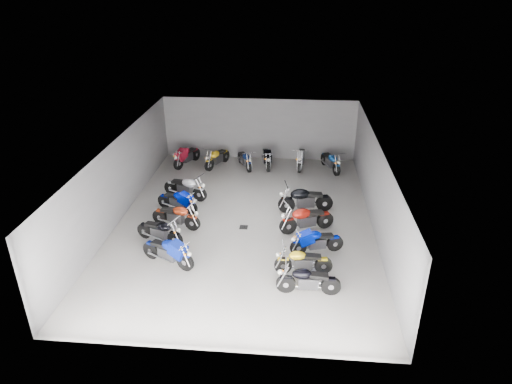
# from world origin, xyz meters

# --- Properties ---
(ground) EXTENTS (14.00, 14.00, 0.00)m
(ground) POSITION_xyz_m (0.00, 0.00, 0.00)
(ground) COLOR #9D9B95
(ground) RESTS_ON ground
(wall_back) EXTENTS (10.00, 0.10, 3.20)m
(wall_back) POSITION_xyz_m (0.00, 7.00, 1.60)
(wall_back) COLOR slate
(wall_back) RESTS_ON ground
(wall_left) EXTENTS (0.10, 14.00, 3.20)m
(wall_left) POSITION_xyz_m (-5.00, 0.00, 1.60)
(wall_left) COLOR slate
(wall_left) RESTS_ON ground
(wall_right) EXTENTS (0.10, 14.00, 3.20)m
(wall_right) POSITION_xyz_m (5.00, 0.00, 1.60)
(wall_right) COLOR slate
(wall_right) RESTS_ON ground
(ceiling) EXTENTS (10.00, 14.00, 0.04)m
(ceiling) POSITION_xyz_m (0.00, 0.00, 3.22)
(ceiling) COLOR black
(ceiling) RESTS_ON wall_back
(drain_grate) EXTENTS (0.32, 0.32, 0.01)m
(drain_grate) POSITION_xyz_m (0.00, -0.50, 0.01)
(drain_grate) COLOR black
(drain_grate) RESTS_ON ground
(motorcycle_left_b) EXTENTS (1.97, 1.00, 0.93)m
(motorcycle_left_b) POSITION_xyz_m (-2.24, -3.20, 0.50)
(motorcycle_left_b) COLOR black
(motorcycle_left_b) RESTS_ON ground
(motorcycle_left_c) EXTENTS (1.88, 0.84, 0.87)m
(motorcycle_left_c) POSITION_xyz_m (-2.92, -1.84, 0.47)
(motorcycle_left_c) COLOR black
(motorcycle_left_c) RESTS_ON ground
(motorcycle_left_d) EXTENTS (2.01, 0.69, 0.90)m
(motorcycle_left_d) POSITION_xyz_m (-2.59, -0.69, 0.49)
(motorcycle_left_d) COLOR black
(motorcycle_left_d) RESTS_ON ground
(motorcycle_left_e) EXTENTS (1.85, 0.84, 0.85)m
(motorcycle_left_e) POSITION_xyz_m (-2.86, 0.63, 0.47)
(motorcycle_left_e) COLOR black
(motorcycle_left_e) RESTS_ON ground
(motorcycle_left_f) EXTENTS (2.05, 0.88, 0.94)m
(motorcycle_left_f) POSITION_xyz_m (-2.81, 1.86, 0.51)
(motorcycle_left_f) COLOR black
(motorcycle_left_f) RESTS_ON ground
(motorcycle_right_a) EXTENTS (1.99, 0.39, 0.87)m
(motorcycle_right_a) POSITION_xyz_m (2.41, -4.35, 0.48)
(motorcycle_right_a) COLOR black
(motorcycle_right_a) RESTS_ON ground
(motorcycle_right_b) EXTENTS (1.91, 0.42, 0.84)m
(motorcycle_right_b) POSITION_xyz_m (2.26, -3.31, 0.46)
(motorcycle_right_b) COLOR black
(motorcycle_right_b) RESTS_ON ground
(motorcycle_right_c) EXTENTS (1.90, 0.69, 0.86)m
(motorcycle_right_c) POSITION_xyz_m (2.74, -2.06, 0.47)
(motorcycle_right_c) COLOR black
(motorcycle_right_c) RESTS_ON ground
(motorcycle_right_d) EXTENTS (2.08, 0.97, 0.97)m
(motorcycle_right_d) POSITION_xyz_m (2.40, -0.55, 0.53)
(motorcycle_right_d) COLOR black
(motorcycle_right_d) RESTS_ON ground
(motorcycle_right_e) EXTENTS (2.28, 0.62, 1.01)m
(motorcycle_right_e) POSITION_xyz_m (2.37, 1.03, 0.55)
(motorcycle_right_e) COLOR black
(motorcycle_right_e) RESTS_ON ground
(motorcycle_back_a) EXTENTS (0.97, 1.98, 0.93)m
(motorcycle_back_a) POSITION_xyz_m (-3.63, 5.64, 0.51)
(motorcycle_back_a) COLOR black
(motorcycle_back_a) RESTS_ON ground
(motorcycle_back_b) EXTENTS (0.99, 1.92, 0.90)m
(motorcycle_back_b) POSITION_xyz_m (-2.05, 5.58, 0.49)
(motorcycle_back_b) COLOR black
(motorcycle_back_b) RESTS_ON ground
(motorcycle_back_c) EXTENTS (0.91, 1.77, 0.83)m
(motorcycle_back_c) POSITION_xyz_m (-0.62, 5.54, 0.45)
(motorcycle_back_c) COLOR black
(motorcycle_back_c) RESTS_ON ground
(motorcycle_back_d) EXTENTS (0.55, 2.07, 0.92)m
(motorcycle_back_d) POSITION_xyz_m (0.47, 5.82, 0.50)
(motorcycle_back_d) COLOR black
(motorcycle_back_d) RESTS_ON ground
(motorcycle_back_e) EXTENTS (0.46, 2.13, 0.93)m
(motorcycle_back_e) POSITION_xyz_m (2.21, 5.86, 0.51)
(motorcycle_back_e) COLOR black
(motorcycle_back_e) RESTS_ON ground
(motorcycle_back_f) EXTENTS (0.87, 1.96, 0.90)m
(motorcycle_back_f) POSITION_xyz_m (3.70, 5.57, 0.49)
(motorcycle_back_f) COLOR black
(motorcycle_back_f) RESTS_ON ground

